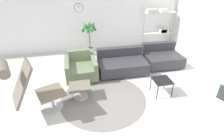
% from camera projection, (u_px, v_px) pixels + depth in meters
% --- Properties ---
extents(ground_plane, '(12.00, 12.00, 0.00)m').
position_uv_depth(ground_plane, '(104.00, 97.00, 4.33)').
color(ground_plane, silver).
extents(wall_back, '(12.00, 0.09, 2.80)m').
position_uv_depth(wall_back, '(88.00, 13.00, 6.32)').
color(wall_back, white).
rests_on(wall_back, ground_plane).
extents(round_rug, '(2.08, 2.08, 0.01)m').
position_uv_depth(round_rug, '(104.00, 99.00, 4.28)').
color(round_rug, slate).
rests_on(round_rug, ground_plane).
extents(lounge_chair, '(1.18, 0.87, 1.32)m').
position_uv_depth(lounge_chair, '(29.00, 85.00, 3.46)').
color(lounge_chair, '#BCBCC1').
rests_on(lounge_chair, ground_plane).
extents(ottoman, '(0.51, 0.44, 0.34)m').
position_uv_depth(ottoman, '(80.00, 88.00, 4.22)').
color(ottoman, '#BCBCC1').
rests_on(ottoman, ground_plane).
extents(armchair_red, '(0.89, 0.93, 0.72)m').
position_uv_depth(armchair_red, '(81.00, 69.00, 5.05)').
color(armchair_red, silver).
rests_on(armchair_red, ground_plane).
extents(couch_low, '(1.45, 0.96, 0.65)m').
position_uv_depth(couch_low, '(122.00, 64.00, 5.37)').
color(couch_low, black).
rests_on(couch_low, ground_plane).
extents(couch_second, '(1.16, 0.96, 0.65)m').
position_uv_depth(couch_second, '(161.00, 58.00, 5.75)').
color(couch_second, black).
rests_on(couch_second, ground_plane).
extents(side_table, '(0.43, 0.43, 0.41)m').
position_uv_depth(side_table, '(162.00, 81.00, 4.28)').
color(side_table, black).
rests_on(side_table, ground_plane).
extents(potted_plant, '(0.54, 0.54, 1.32)m').
position_uv_depth(potted_plant, '(90.00, 36.00, 6.17)').
color(potted_plant, silver).
rests_on(potted_plant, ground_plane).
extents(shelf_unit, '(1.20, 0.28, 1.91)m').
position_uv_depth(shelf_unit, '(159.00, 21.00, 6.74)').
color(shelf_unit, '#BCBCC1').
rests_on(shelf_unit, ground_plane).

